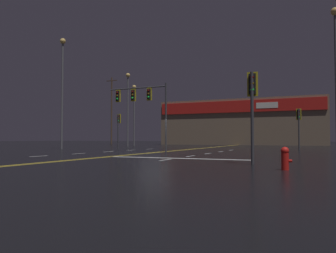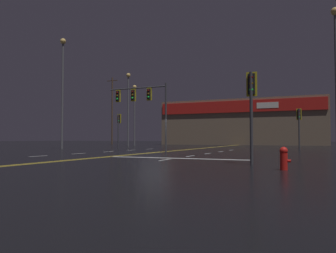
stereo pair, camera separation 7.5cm
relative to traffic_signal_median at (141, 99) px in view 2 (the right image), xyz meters
name	(u,v)px [view 2 (the right image)]	position (x,y,z in m)	size (l,w,h in m)	color
ground_plane	(155,153)	(1.71, -0.94, -4.14)	(200.00, 200.00, 0.00)	black
road_markings	(157,153)	(2.36, -1.89, -4.14)	(12.03, 60.00, 0.01)	gold
traffic_signal_median	(141,99)	(0.00, 0.00, 0.00)	(5.02, 0.36, 5.28)	#38383D
traffic_signal_corner_southeast	(251,96)	(10.07, -9.27, -1.40)	(0.42, 0.36, 3.73)	#38383D
traffic_signal_corner_northeast	(299,120)	(11.34, 8.16, -1.45)	(0.42, 0.36, 3.66)	#38383D
traffic_signal_corner_northwest	(119,123)	(-6.65, 7.43, -1.44)	(0.42, 0.36, 3.67)	#38383D
streetlight_near_left	(63,80)	(-10.02, 2.49, 2.69)	(0.56, 0.56, 10.91)	#59595E
streetlight_near_right	(336,60)	(13.90, 1.95, 2.17)	(0.56, 0.56, 9.95)	#59595E
streetlight_median_approach	(128,100)	(-9.83, 14.79, 2.04)	(0.56, 0.56, 9.72)	#59595E
streetlight_far_left	(135,106)	(-10.71, 18.05, 1.46)	(0.56, 0.56, 8.67)	#59595E
fire_hydrant	(284,158)	(11.42, -11.34, -3.74)	(0.35, 0.26, 0.76)	red
building_backdrop	(243,123)	(1.71, 33.97, -0.43)	(26.37, 10.23, 7.39)	#7A6651
utility_pole_row	(234,106)	(1.52, 27.47, 1.95)	(47.98, 0.26, 12.15)	#4C3828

